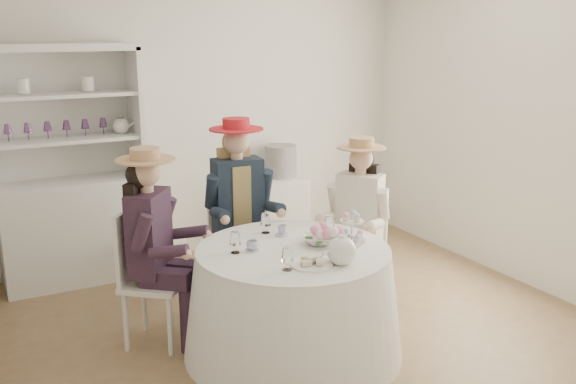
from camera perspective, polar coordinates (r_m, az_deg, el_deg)
name	(u,v)px	position (r m, az deg, el deg)	size (l,w,h in m)	color
ground	(294,325)	(5.09, 0.54, -11.77)	(4.50, 4.50, 0.00)	brown
wall_back	(198,121)	(6.46, -8.02, 6.31)	(4.50, 4.50, 0.00)	white
wall_front	(503,230)	(3.11, 18.61, -3.20)	(4.50, 4.50, 0.00)	white
wall_right	(517,132)	(6.05, 19.69, 5.06)	(4.50, 4.50, 0.00)	white
tea_table	(293,301)	(4.57, 0.45, -9.66)	(1.55, 1.55, 0.77)	white
hutch	(73,200)	(6.03, -18.59, -0.67)	(1.29, 0.56, 2.12)	silver
side_table	(281,211)	(6.75, -0.65, -1.68)	(0.48, 0.48, 0.74)	silver
hatbox	(281,161)	(6.62, -0.66, 2.77)	(0.33, 0.33, 0.33)	black
guest_left	(153,236)	(4.63, -11.92, -3.88)	(0.62, 0.60, 1.45)	silver
guest_mid	(239,200)	(5.27, -4.41, -0.72)	(0.57, 0.59, 1.55)	silver
guest_right	(358,212)	(5.25, 6.28, -1.79)	(0.60, 0.57, 1.40)	silver
spare_chair	(154,240)	(5.61, -11.87, -4.17)	(0.53, 0.53, 0.91)	silver
teacup_a	(252,247)	(4.37, -3.21, -4.86)	(0.08, 0.08, 0.06)	white
teacup_b	(282,231)	(4.69, -0.54, -3.48)	(0.07, 0.07, 0.07)	white
teacup_c	(315,233)	(4.65, 2.45, -3.64)	(0.08, 0.08, 0.06)	white
flower_bowl	(318,240)	(4.51, 2.69, -4.32)	(0.23, 0.23, 0.06)	white
flower_arrangement	(326,233)	(4.46, 3.36, -3.62)	(0.20, 0.20, 0.07)	pink
table_teapot	(342,251)	(4.14, 4.81, -5.24)	(0.27, 0.19, 0.20)	white
sandwich_plate	(312,263)	(4.12, 2.12, -6.33)	(0.27, 0.27, 0.06)	white
cupcake_stand	(352,231)	(4.58, 5.68, -3.43)	(0.22, 0.22, 0.21)	white
stemware_set	(293,238)	(4.40, 0.46, -4.13)	(0.84, 0.81, 0.15)	white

